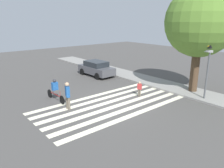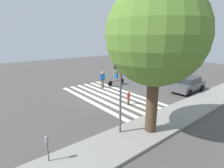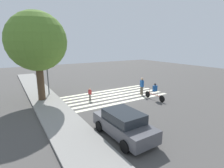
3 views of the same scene
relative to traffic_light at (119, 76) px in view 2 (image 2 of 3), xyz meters
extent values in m
plane|color=#4C4947|center=(-3.53, -5.46, -3.28)|extent=(60.00, 60.00, 0.00)
cube|color=gray|center=(-3.53, 0.79, -3.21)|extent=(36.00, 2.50, 0.14)
cube|color=#F2EDCC|center=(-5.62, -5.46, -3.27)|extent=(0.42, 10.00, 0.01)
cube|color=#F2EDCC|center=(-4.79, -5.46, -3.27)|extent=(0.42, 10.00, 0.01)
cube|color=#F2EDCC|center=(-3.95, -5.46, -3.27)|extent=(0.42, 10.00, 0.01)
cube|color=#F2EDCC|center=(-3.11, -5.46, -3.27)|extent=(0.42, 10.00, 0.01)
cube|color=#F2EDCC|center=(-2.27, -5.46, -3.27)|extent=(0.42, 10.00, 0.01)
cube|color=#F2EDCC|center=(-1.44, -5.46, -3.27)|extent=(0.42, 10.00, 0.01)
cylinder|color=#515456|center=(0.00, 0.13, -0.94)|extent=(0.12, 0.12, 4.68)
cube|color=black|center=(0.00, -0.08, 0.78)|extent=(0.32, 0.26, 0.84)
cube|color=silver|center=(0.00, -0.08, 0.18)|extent=(0.60, 0.02, 0.16)
sphere|color=#590F0F|center=(0.00, -0.24, 1.01)|extent=(0.15, 0.15, 0.15)
sphere|color=#59470F|center=(0.00, -0.24, 0.78)|extent=(0.15, 0.15, 0.15)
sphere|color=gold|center=(0.00, -0.24, 0.55)|extent=(0.15, 0.15, 0.15)
cylinder|color=#515456|center=(3.89, -0.02, -2.76)|extent=(0.06, 0.06, 1.03)
cylinder|color=gray|center=(3.89, -0.02, -2.14)|extent=(0.15, 0.15, 0.22)
sphere|color=gray|center=(3.89, -0.02, -2.03)|extent=(0.14, 0.14, 0.14)
cylinder|color=#4C3826|center=(-1.45, 1.05, -1.57)|extent=(0.62, 0.62, 3.40)
sphere|color=#567F2D|center=(-1.45, 1.05, 2.01)|extent=(5.02, 5.02, 5.02)
cylinder|color=#6B6051|center=(-4.78, -7.99, -2.86)|extent=(0.16, 0.16, 0.84)
cylinder|color=#6B6051|center=(-4.56, -7.99, -2.86)|extent=(0.16, 0.16, 0.84)
cube|color=#1E5199|center=(-4.67, -7.99, -2.11)|extent=(0.53, 0.36, 0.66)
sphere|color=tan|center=(-4.67, -7.99, -1.64)|extent=(0.26, 0.26, 0.26)
cylinder|color=#6B6051|center=(-3.53, -2.79, -3.01)|extent=(0.10, 0.10, 0.53)
cylinder|color=#6B6051|center=(-3.39, -2.79, -3.01)|extent=(0.10, 0.10, 0.53)
cube|color=#B73333|center=(-3.46, -2.79, -2.53)|extent=(0.34, 0.24, 0.42)
sphere|color=tan|center=(-3.46, -2.79, -2.24)|extent=(0.17, 0.17, 0.17)
cylinder|color=black|center=(-5.65, -7.90, -2.97)|extent=(0.61, 0.07, 0.61)
cylinder|color=black|center=(-7.41, -7.97, -2.97)|extent=(0.61, 0.07, 0.61)
cube|color=maroon|center=(-6.53, -7.94, -2.81)|extent=(1.50, 0.10, 0.04)
cylinder|color=maroon|center=(-6.84, -7.95, -2.65)|extent=(0.03, 0.03, 0.32)
cylinder|color=maroon|center=(-5.87, -7.91, -2.61)|extent=(0.03, 0.03, 0.40)
cube|color=#1E5199|center=(-6.53, -7.94, -2.21)|extent=(0.26, 0.41, 0.55)
sphere|color=#333338|center=(-6.53, -7.94, -1.82)|extent=(0.22, 0.22, 0.22)
cube|color=#4C4C51|center=(-10.45, -1.63, -2.67)|extent=(4.07, 1.82, 0.70)
cube|color=#23282D|center=(-10.45, -1.63, -2.06)|extent=(2.26, 1.63, 0.51)
cylinder|color=black|center=(-9.22, -0.76, -2.96)|extent=(0.65, 0.22, 0.64)
cylinder|color=black|center=(-9.18, -2.44, -2.96)|extent=(0.65, 0.22, 0.64)
cylinder|color=black|center=(-11.72, -0.83, -2.96)|extent=(0.65, 0.22, 0.64)
cylinder|color=black|center=(-11.67, -2.51, -2.96)|extent=(0.65, 0.22, 0.64)
camera|label=1|loc=(6.91, -14.03, 2.20)|focal=35.00mm
camera|label=2|loc=(5.76, 6.57, 1.92)|focal=28.00mm
camera|label=3|loc=(-17.71, 3.59, 1.80)|focal=28.00mm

